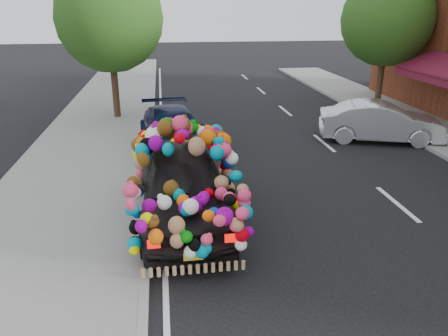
# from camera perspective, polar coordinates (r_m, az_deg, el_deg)

# --- Properties ---
(ground) EXTENTS (100.00, 100.00, 0.00)m
(ground) POSITION_cam_1_polar(r_m,az_deg,el_deg) (10.14, 3.54, -5.89)
(ground) COLOR black
(ground) RESTS_ON ground
(sidewalk) EXTENTS (4.00, 60.00, 0.12)m
(sidewalk) POSITION_cam_1_polar(r_m,az_deg,el_deg) (10.23, -20.97, -6.72)
(sidewalk) COLOR gray
(sidewalk) RESTS_ON ground
(kerb) EXTENTS (0.15, 60.00, 0.13)m
(kerb) POSITION_cam_1_polar(r_m,az_deg,el_deg) (9.95, -9.92, -6.33)
(kerb) COLOR gray
(kerb) RESTS_ON ground
(lane_markings) EXTENTS (6.00, 50.00, 0.01)m
(lane_markings) POSITION_cam_1_polar(r_m,az_deg,el_deg) (11.38, 21.66, -4.33)
(lane_markings) COLOR silver
(lane_markings) RESTS_ON ground
(tree_near_sidewalk) EXTENTS (4.20, 4.20, 6.13)m
(tree_near_sidewalk) POSITION_cam_1_polar(r_m,az_deg,el_deg) (18.49, -14.77, 18.39)
(tree_near_sidewalk) COLOR #332114
(tree_near_sidewalk) RESTS_ON ground
(tree_far_b) EXTENTS (4.00, 4.00, 5.90)m
(tree_far_b) POSITION_cam_1_polar(r_m,az_deg,el_deg) (21.33, 20.56, 17.65)
(tree_far_b) COLOR #332114
(tree_far_b) RESTS_ON ground
(plush_art_car) EXTENTS (2.33, 5.00, 2.28)m
(plush_art_car) POSITION_cam_1_polar(r_m,az_deg,el_deg) (9.47, -5.36, -0.18)
(plush_art_car) COLOR black
(plush_art_car) RESTS_ON ground
(navy_sedan) EXTENTS (2.40, 4.88, 1.37)m
(navy_sedan) POSITION_cam_1_polar(r_m,az_deg,el_deg) (14.23, -6.68, 4.80)
(navy_sedan) COLOR black
(navy_sedan) RESTS_ON ground
(silver_hatchback) EXTENTS (4.41, 2.66, 1.37)m
(silver_hatchback) POSITION_cam_1_polar(r_m,az_deg,el_deg) (16.21, 19.78, 5.68)
(silver_hatchback) COLOR silver
(silver_hatchback) RESTS_ON ground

